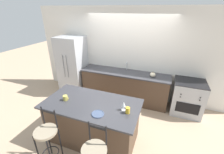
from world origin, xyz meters
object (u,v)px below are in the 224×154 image
Objects in this scene: refrigerator at (73,65)px; pumpkin_decoration at (153,75)px; dinner_plate at (98,114)px; coffee_mug at (65,98)px; wine_glass at (124,104)px; tumbler_cup at (128,110)px; oven_range at (187,97)px; bar_stool_near at (47,137)px.

refrigerator is 12.12× the size of pumpkin_decoration.
dinner_plate is (1.84, -1.96, 0.01)m from refrigerator.
dinner_plate is at bearing -12.39° from coffee_mug.
wine_glass is 1.54× the size of tumbler_cup.
oven_range is 2.64m from dinner_plate.
wine_glass is at bearing 150.37° from tumbler_cup.
oven_range is 6.08× the size of pumpkin_decoration.
bar_stool_near is 0.78m from coffee_mug.
coffee_mug reaches higher than oven_range.
wine_glass reaches higher than tumbler_cup.
dinner_plate is (-1.67, -1.99, 0.47)m from oven_range.
coffee_mug reaches higher than dinner_plate.
refrigerator is 2.80m from wine_glass.
bar_stool_near is 2.91m from pumpkin_decoration.
oven_range is 3.47m from bar_stool_near.
pumpkin_decoration reaches higher than oven_range.
dinner_plate is at bearing -155.53° from tumbler_cup.
oven_range is 8.02× the size of tumbler_cup.
tumbler_cup is (1.21, 0.73, 0.36)m from bar_stool_near.
dinner_plate is 1.49× the size of pumpkin_decoration.
refrigerator is at bearing 119.99° from coffee_mug.
wine_glass is at bearing 35.09° from dinner_plate.
tumbler_cup is 0.76× the size of pumpkin_decoration.
wine_glass reaches higher than pumpkin_decoration.
dinner_plate is 1.97× the size of tumbler_cup.
oven_range is at bearing 36.25° from coffee_mug.
bar_stool_near is 0.94m from dinner_plate.
dinner_plate is 1.78× the size of coffee_mug.
tumbler_cup is (-1.18, -1.77, 0.52)m from oven_range.
wine_glass is at bearing -37.20° from refrigerator.
pumpkin_decoration is at bearing 70.44° from dinner_plate.
bar_stool_near is at bearing -83.84° from coffee_mug.
refrigerator is 3.53m from oven_range.
bar_stool_near is at bearing -119.91° from pumpkin_decoration.
pumpkin_decoration is (0.23, 1.78, -0.01)m from tumbler_cup.
wine_glass is at bearing 34.93° from bar_stool_near.
bar_stool_near is at bearing -149.03° from tumbler_cup.
wine_glass is (-1.28, -1.72, 0.59)m from oven_range.
tumbler_cup is at bearing 30.97° from bar_stool_near.
pumpkin_decoration is (-0.96, 0.01, 0.51)m from oven_range.
pumpkin_decoration reaches higher than coffee_mug.
refrigerator is 2.06m from coffee_mug.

